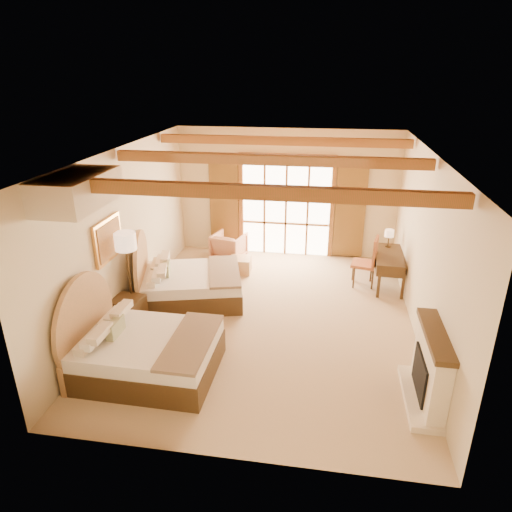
% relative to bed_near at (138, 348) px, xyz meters
% --- Properties ---
extents(floor, '(7.00, 7.00, 0.00)m').
position_rel_bed_near_xyz_m(floor, '(1.79, 1.98, -0.42)').
color(floor, tan).
rests_on(floor, ground).
extents(wall_back, '(5.50, 0.00, 5.50)m').
position_rel_bed_near_xyz_m(wall_back, '(1.79, 5.48, 1.18)').
color(wall_back, beige).
rests_on(wall_back, ground).
extents(wall_left, '(0.00, 7.00, 7.00)m').
position_rel_bed_near_xyz_m(wall_left, '(-0.96, 1.98, 1.18)').
color(wall_left, beige).
rests_on(wall_left, ground).
extents(wall_right, '(0.00, 7.00, 7.00)m').
position_rel_bed_near_xyz_m(wall_right, '(4.54, 1.98, 1.18)').
color(wall_right, beige).
rests_on(wall_right, ground).
extents(ceiling, '(7.00, 7.00, 0.00)m').
position_rel_bed_near_xyz_m(ceiling, '(1.79, 1.98, 2.78)').
color(ceiling, '#BC7236').
rests_on(ceiling, ground).
extents(ceiling_beams, '(5.39, 4.60, 0.18)m').
position_rel_bed_near_xyz_m(ceiling_beams, '(1.79, 1.98, 2.66)').
color(ceiling_beams, '#9C5326').
rests_on(ceiling_beams, ceiling).
extents(french_doors, '(3.95, 0.08, 2.60)m').
position_rel_bed_near_xyz_m(french_doors, '(1.79, 5.42, 0.83)').
color(french_doors, white).
rests_on(french_doors, ground).
extents(fireplace, '(0.46, 1.40, 1.16)m').
position_rel_bed_near_xyz_m(fireplace, '(4.39, -0.02, 0.09)').
color(fireplace, '#F4DEC7').
rests_on(fireplace, ground).
extents(painting, '(0.06, 0.95, 0.75)m').
position_rel_bed_near_xyz_m(painting, '(-0.91, 1.23, 1.33)').
color(painting, gold).
rests_on(painting, wall_left).
extents(canopy_valance, '(0.70, 1.40, 0.45)m').
position_rel_bed_near_xyz_m(canopy_valance, '(-0.61, -0.02, 2.53)').
color(canopy_valance, '#F2E4C1').
rests_on(canopy_valance, ceiling).
extents(bed_near, '(2.15, 1.67, 1.41)m').
position_rel_bed_near_xyz_m(bed_near, '(0.00, 0.00, 0.00)').
color(bed_near, '#402B14').
rests_on(bed_near, floor).
extents(bed_far, '(2.43, 2.02, 1.35)m').
position_rel_bed_near_xyz_m(bed_far, '(-0.03, 2.49, -0.02)').
color(bed_far, '#402B14').
rests_on(bed_far, floor).
extents(nightstand, '(0.58, 0.58, 0.62)m').
position_rel_bed_near_xyz_m(nightstand, '(-0.70, 1.22, -0.12)').
color(nightstand, '#402B14').
rests_on(nightstand, floor).
extents(floor_lamp, '(0.38, 0.38, 1.81)m').
position_rel_bed_near_xyz_m(floor_lamp, '(-0.71, 1.44, 1.12)').
color(floor_lamp, '#392B18').
rests_on(floor_lamp, floor).
extents(armchair, '(0.91, 0.92, 0.70)m').
position_rel_bed_near_xyz_m(armchair, '(0.43, 4.76, -0.08)').
color(armchair, tan).
rests_on(armchair, floor).
extents(ottoman, '(0.52, 0.52, 0.36)m').
position_rel_bed_near_xyz_m(ottoman, '(0.86, 4.06, -0.25)').
color(ottoman, tan).
rests_on(ottoman, floor).
extents(desk, '(0.66, 1.41, 0.75)m').
position_rel_bed_near_xyz_m(desk, '(4.24, 3.87, -0.02)').
color(desk, '#402B14').
rests_on(desk, floor).
extents(desk_chair, '(0.60, 0.59, 1.14)m').
position_rel_bed_near_xyz_m(desk_chair, '(3.72, 3.81, -0.07)').
color(desk_chair, '#A55831').
rests_on(desk_chair, floor).
extents(desk_lamp, '(0.20, 0.20, 0.40)m').
position_rel_bed_near_xyz_m(desk_lamp, '(4.24, 4.34, 0.63)').
color(desk_lamp, '#392B18').
rests_on(desk_lamp, desk).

